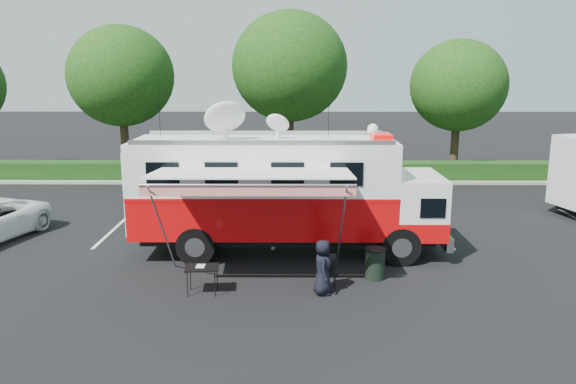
% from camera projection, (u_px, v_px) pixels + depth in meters
% --- Properties ---
extents(ground_plane, '(120.00, 120.00, 0.00)m').
position_uv_depth(ground_plane, '(288.00, 252.00, 18.29)').
color(ground_plane, black).
rests_on(ground_plane, ground).
extents(back_border, '(60.00, 6.14, 8.87)m').
position_uv_depth(back_border, '(311.00, 85.00, 29.80)').
color(back_border, '#9E998E').
rests_on(back_border, ground_plane).
extents(stall_lines, '(24.12, 5.50, 0.01)m').
position_uv_depth(stall_lines, '(275.00, 227.00, 21.23)').
color(stall_lines, silver).
rests_on(stall_lines, ground_plane).
extents(command_truck, '(9.84, 2.71, 4.73)m').
position_uv_depth(command_truck, '(285.00, 192.00, 17.86)').
color(command_truck, black).
rests_on(command_truck, ground_plane).
extents(awning, '(5.37, 2.77, 3.24)m').
position_uv_depth(awning, '(251.00, 177.00, 14.90)').
color(awning, silver).
rests_on(awning, ground_plane).
extents(person, '(0.48, 0.73, 1.49)m').
position_uv_depth(person, '(322.00, 294.00, 14.93)').
color(person, black).
rests_on(person, ground_plane).
extents(folding_table, '(0.93, 0.69, 0.75)m').
position_uv_depth(folding_table, '(202.00, 268.00, 14.81)').
color(folding_table, black).
rests_on(folding_table, ground_plane).
extents(folding_chair, '(0.56, 0.59, 0.92)m').
position_uv_depth(folding_chair, '(328.00, 269.00, 15.20)').
color(folding_chair, black).
rests_on(folding_chair, ground_plane).
extents(trash_bin, '(0.60, 0.60, 0.90)m').
position_uv_depth(trash_bin, '(375.00, 263.00, 15.91)').
color(trash_bin, black).
rests_on(trash_bin, ground_plane).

